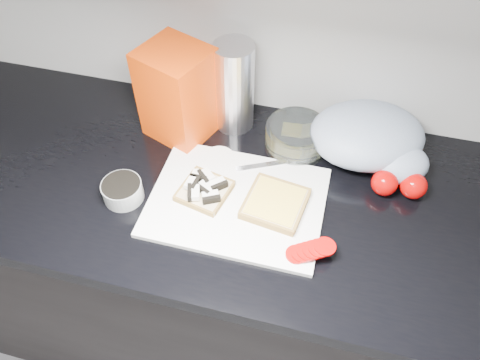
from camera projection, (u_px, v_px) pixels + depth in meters
The scene contains 14 objects.
base_cabinet at pixel (269, 287), 1.47m from camera, with size 3.50×0.60×0.86m, color black.
countertop at pixel (278, 199), 1.13m from camera, with size 3.50×0.64×0.04m, color black.
cutting_board at pixel (237, 202), 1.09m from camera, with size 0.40×0.30×0.01m, color white.
bread_left at pixel (204, 189), 1.09m from camera, with size 0.14×0.14×0.04m.
bread_right at pixel (275, 203), 1.06m from camera, with size 0.15×0.15×0.02m.
tomato_slices at pixel (311, 250), 0.98m from camera, with size 0.11×0.08×0.02m.
knife at pixel (286, 161), 1.16m from camera, with size 0.19×0.10×0.01m.
seed_tub at pixel (122, 190), 1.08m from camera, with size 0.09×0.09×0.05m.
tub_lid at pixel (219, 158), 1.18m from camera, with size 0.08×0.08×0.01m, color white.
glass_bowl at pixel (296, 137), 1.19m from camera, with size 0.16×0.16×0.07m.
bread_bag at pixel (178, 93), 1.16m from camera, with size 0.16×0.14×0.24m, color #E83D03.
steel_canister at pixel (234, 87), 1.18m from camera, with size 0.10×0.10×0.24m, color silver.
grocery_bag at pixel (371, 139), 1.14m from camera, with size 0.33×0.29×0.12m.
whole_tomatoes at pixel (399, 184), 1.09m from camera, with size 0.13×0.07×0.06m.
Camera 1 is at (0.08, 0.51, 1.77)m, focal length 35.00 mm.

